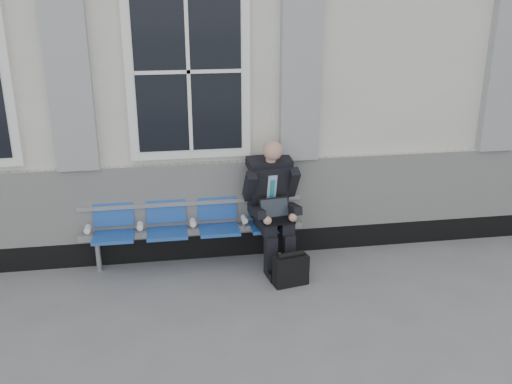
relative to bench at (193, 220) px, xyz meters
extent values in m
plane|color=slate|center=(-0.33, -1.32, -0.55)|extent=(70.00, 70.00, 0.00)
cube|color=silver|center=(-0.33, 2.18, 1.55)|extent=(14.00, 4.00, 4.20)
cube|color=black|center=(-0.33, 0.15, -0.40)|extent=(14.00, 0.10, 0.30)
cube|color=silver|center=(-0.33, 0.14, 0.20)|extent=(14.00, 0.08, 0.90)
cube|color=#919497|center=(-1.23, 0.12, 1.85)|extent=(0.45, 0.14, 2.40)
cube|color=#919497|center=(1.27, 0.12, 1.85)|extent=(0.45, 0.14, 2.40)
cube|color=#919497|center=(3.77, 0.12, 1.85)|extent=(0.45, 0.14, 2.40)
cube|color=white|center=(0.02, 0.14, 1.70)|extent=(1.35, 0.10, 1.95)
cube|color=black|center=(0.02, 0.09, 1.70)|extent=(1.15, 0.02, 1.75)
cube|color=#9EA0A3|center=(0.00, -0.02, -0.13)|extent=(2.60, 0.07, 0.07)
cube|color=#9EA0A3|center=(0.00, 0.10, 0.18)|extent=(2.60, 0.05, 0.05)
cylinder|color=#9EA0A3|center=(-1.10, -0.02, -0.36)|extent=(0.06, 0.06, 0.39)
cylinder|color=#9EA0A3|center=(1.10, -0.02, -0.36)|extent=(0.06, 0.06, 0.39)
cube|color=#1A49A1|center=(-0.90, -0.10, -0.10)|extent=(0.46, 0.42, 0.07)
cube|color=#1A49A1|center=(-0.90, 0.11, 0.16)|extent=(0.46, 0.10, 0.40)
cube|color=#1A49A1|center=(-0.30, -0.10, -0.10)|extent=(0.46, 0.42, 0.07)
cube|color=#1A49A1|center=(-0.30, 0.11, 0.16)|extent=(0.46, 0.10, 0.40)
cube|color=#1A49A1|center=(0.30, -0.10, -0.10)|extent=(0.46, 0.42, 0.07)
cube|color=#1A49A1|center=(0.30, 0.11, 0.16)|extent=(0.46, 0.10, 0.40)
cube|color=#1A49A1|center=(0.90, -0.10, -0.10)|extent=(0.46, 0.42, 0.07)
cube|color=#1A49A1|center=(0.90, 0.11, 0.16)|extent=(0.46, 0.10, 0.40)
cylinder|color=white|center=(-1.18, -0.07, 0.00)|extent=(0.07, 0.12, 0.07)
cylinder|color=white|center=(-0.60, -0.07, 0.00)|extent=(0.07, 0.12, 0.07)
cylinder|color=white|center=(0.00, -0.07, 0.00)|extent=(0.07, 0.12, 0.07)
cylinder|color=white|center=(0.60, -0.07, 0.00)|extent=(0.07, 0.12, 0.07)
cylinder|color=white|center=(1.18, -0.07, 0.00)|extent=(0.07, 0.12, 0.07)
cube|color=black|center=(0.85, -0.52, -0.50)|extent=(0.15, 0.29, 0.10)
cube|color=black|center=(1.06, -0.50, -0.50)|extent=(0.15, 0.29, 0.10)
cube|color=black|center=(0.85, -0.46, -0.31)|extent=(0.14, 0.15, 0.47)
cube|color=black|center=(1.06, -0.43, -0.31)|extent=(0.14, 0.15, 0.47)
cube|color=black|center=(0.82, -0.23, -0.01)|extent=(0.20, 0.49, 0.15)
cube|color=black|center=(1.03, -0.20, -0.01)|extent=(0.20, 0.49, 0.15)
cube|color=black|center=(0.90, 0.00, 0.34)|extent=(0.49, 0.41, 0.67)
cube|color=#A6B9DA|center=(0.91, -0.13, 0.36)|extent=(0.12, 0.11, 0.38)
cube|color=teal|center=(0.91, -0.14, 0.34)|extent=(0.06, 0.09, 0.31)
cube|color=black|center=(0.90, -0.03, 0.66)|extent=(0.54, 0.31, 0.15)
cylinder|color=tan|center=(0.91, -0.09, 0.74)|extent=(0.12, 0.12, 0.11)
sphere|color=tan|center=(0.92, -0.15, 0.84)|extent=(0.22, 0.22, 0.22)
cube|color=black|center=(0.66, -0.14, 0.43)|extent=(0.14, 0.31, 0.39)
cube|color=black|center=(1.16, -0.08, 0.43)|extent=(0.14, 0.31, 0.39)
cube|color=black|center=(0.72, -0.32, 0.17)|extent=(0.13, 0.34, 0.15)
cube|color=black|center=(1.14, -0.27, 0.17)|extent=(0.13, 0.34, 0.15)
sphere|color=tan|center=(0.80, -0.46, 0.13)|extent=(0.10, 0.10, 0.10)
sphere|color=tan|center=(1.10, -0.43, 0.13)|extent=(0.10, 0.10, 0.10)
cube|color=black|center=(0.94, -0.36, 0.08)|extent=(0.38, 0.28, 0.02)
cube|color=black|center=(0.93, -0.24, 0.19)|extent=(0.36, 0.14, 0.22)
cube|color=black|center=(0.93, -0.25, 0.19)|extent=(0.32, 0.11, 0.19)
cube|color=black|center=(1.02, -0.70, -0.38)|extent=(0.41, 0.23, 0.34)
cylinder|color=black|center=(1.02, -0.70, -0.19)|extent=(0.31, 0.12, 0.06)
camera|label=1|loc=(-0.26, -6.17, 2.57)|focal=40.00mm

